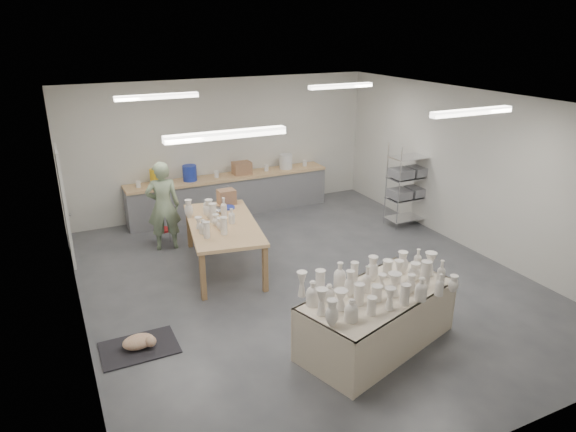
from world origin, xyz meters
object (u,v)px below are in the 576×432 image
drying_table (377,316)px  potter (163,206)px  work_table (220,221)px  red_stool (163,231)px

drying_table → potter: bearing=94.5°
work_table → drying_table: bearing=-61.9°
work_table → red_stool: size_ratio=6.97×
work_table → potter: size_ratio=1.41×
potter → red_stool: (-0.00, 0.27, -0.60)m
red_stool → potter: bearing=-90.0°
drying_table → red_stool: size_ratio=6.91×
potter → red_stool: size_ratio=4.95×
drying_table → red_stool: drying_table is taller
drying_table → potter: (-1.80, 4.42, 0.42)m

